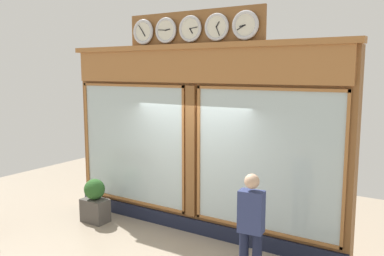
# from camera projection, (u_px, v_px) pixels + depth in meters

# --- Properties ---
(shop_facade) EXTENTS (6.01, 0.42, 4.24)m
(shop_facade) POSITION_uv_depth(u_px,v_px,m) (195.00, 137.00, 7.78)
(shop_facade) COLOR brown
(shop_facade) RESTS_ON ground_plane
(pedestrian) EXTENTS (0.38, 0.26, 1.69)m
(pedestrian) POSITION_uv_depth(u_px,v_px,m) (251.00, 225.00, 5.84)
(pedestrian) COLOR #191E38
(pedestrian) RESTS_ON ground_plane
(planter_box) EXTENTS (0.56, 0.36, 0.49)m
(planter_box) POSITION_uv_depth(u_px,v_px,m) (95.00, 210.00, 8.45)
(planter_box) COLOR #4C4742
(planter_box) RESTS_ON ground_plane
(planter_shrub) EXTENTS (0.43, 0.43, 0.43)m
(planter_shrub) POSITION_uv_depth(u_px,v_px,m) (94.00, 189.00, 8.38)
(planter_shrub) COLOR #285623
(planter_shrub) RESTS_ON planter_box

